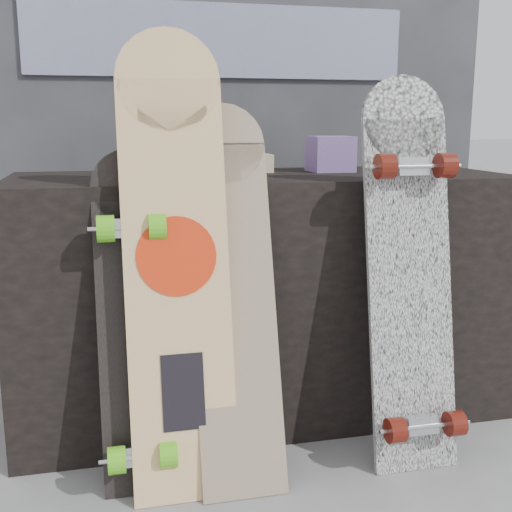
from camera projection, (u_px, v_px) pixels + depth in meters
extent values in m
plane|color=slate|center=(305.00, 480.00, 1.77)|extent=(60.00, 60.00, 0.00)
cube|color=black|center=(262.00, 294.00, 2.16)|extent=(1.60, 0.60, 0.80)
cube|color=#303035|center=(217.00, 91.00, 2.83)|extent=(2.40, 0.20, 2.20)
cube|color=#0D144F|center=(221.00, 41.00, 2.68)|extent=(1.60, 0.02, 0.30)
cube|color=#473B7A|center=(157.00, 159.00, 2.06)|extent=(0.18, 0.12, 0.10)
cube|color=#473B7A|center=(330.00, 154.00, 2.20)|extent=(0.14, 0.14, 0.12)
cube|color=#D1B78C|center=(239.00, 163.00, 2.16)|extent=(0.22, 0.10, 0.06)
cube|color=beige|center=(178.00, 290.00, 1.67)|extent=(0.28, 0.26, 1.08)
cylinder|color=beige|center=(168.00, 80.00, 1.68)|extent=(0.28, 0.08, 0.27)
cylinder|color=red|center=(177.00, 256.00, 1.66)|extent=(0.21, 0.05, 0.21)
cube|color=black|center=(183.00, 392.00, 1.66)|extent=(0.11, 0.05, 0.19)
cube|color=beige|center=(235.00, 317.00, 1.72)|extent=(0.23, 0.30, 0.91)
cylinder|color=beige|center=(223.00, 144.00, 1.76)|extent=(0.23, 0.08, 0.22)
cube|color=white|center=(410.00, 295.00, 1.81)|extent=(0.25, 0.20, 0.98)
cylinder|color=white|center=(403.00, 119.00, 1.80)|extent=(0.25, 0.06, 0.25)
cube|color=silver|center=(422.00, 425.00, 1.78)|extent=(0.09, 0.04, 0.05)
cylinder|color=#52130B|center=(395.00, 430.00, 1.74)|extent=(0.05, 0.07, 0.07)
cylinder|color=#52130B|center=(455.00, 423.00, 1.78)|extent=(0.05, 0.07, 0.07)
cube|color=silver|center=(412.00, 167.00, 1.76)|extent=(0.09, 0.04, 0.05)
cylinder|color=#52130B|center=(385.00, 167.00, 1.72)|extent=(0.05, 0.07, 0.07)
cylinder|color=#52130B|center=(445.00, 165.00, 1.76)|extent=(0.05, 0.07, 0.07)
cube|color=black|center=(136.00, 340.00, 1.71)|extent=(0.20, 0.20, 0.80)
cylinder|color=black|center=(129.00, 187.00, 1.71)|extent=(0.20, 0.06, 0.20)
cube|color=silver|center=(142.00, 455.00, 1.66)|extent=(0.09, 0.04, 0.06)
cylinder|color=#59C01B|center=(117.00, 460.00, 1.63)|extent=(0.04, 0.07, 0.07)
cylinder|color=#59C01B|center=(168.00, 454.00, 1.66)|extent=(0.05, 0.07, 0.07)
cube|color=silver|center=(131.00, 228.00, 1.67)|extent=(0.09, 0.04, 0.06)
cylinder|color=#59C01B|center=(106.00, 229.00, 1.63)|extent=(0.04, 0.07, 0.07)
cylinder|color=#59C01B|center=(157.00, 227.00, 1.66)|extent=(0.05, 0.07, 0.07)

